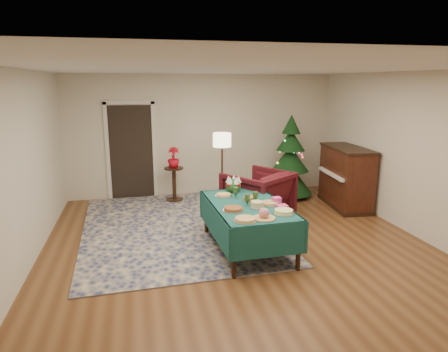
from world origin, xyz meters
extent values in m
plane|color=#593319|center=(0.00, 0.00, 0.00)|extent=(7.00, 7.00, 0.00)
plane|color=white|center=(0.00, 0.00, 2.70)|extent=(7.00, 7.00, 0.00)
plane|color=beige|center=(0.00, 3.50, 1.35)|extent=(6.00, 0.00, 6.00)
plane|color=beige|center=(0.00, -3.50, 1.35)|extent=(6.00, 0.00, 6.00)
plane|color=beige|center=(-3.00, 0.00, 1.35)|extent=(0.00, 7.00, 7.00)
plane|color=beige|center=(3.00, 0.00, 1.35)|extent=(0.00, 7.00, 7.00)
cube|color=black|center=(-1.60, 3.48, 1.02)|extent=(0.92, 0.02, 2.04)
cube|color=silver|center=(-2.10, 3.48, 1.05)|extent=(0.08, 0.04, 2.14)
cube|color=silver|center=(-1.10, 3.48, 1.05)|extent=(0.08, 0.04, 2.14)
cube|color=silver|center=(-1.60, 3.48, 2.10)|extent=(1.08, 0.04, 0.08)
cube|color=navy|center=(-0.86, 1.37, 0.01)|extent=(3.36, 4.32, 0.02)
cylinder|color=black|center=(-0.33, -0.69, 0.36)|extent=(0.07, 0.07, 0.73)
cylinder|color=black|center=(-0.39, 1.00, 0.36)|extent=(0.07, 0.07, 0.73)
cylinder|color=black|center=(0.59, -0.66, 0.36)|extent=(0.07, 0.07, 0.73)
cylinder|color=black|center=(0.52, 1.03, 0.36)|extent=(0.07, 0.07, 0.73)
cube|color=#144742|center=(0.10, 0.17, 0.71)|extent=(1.14, 1.88, 0.04)
cube|color=#144742|center=(0.07, 1.08, 0.50)|extent=(1.10, 0.07, 0.46)
cube|color=#144742|center=(0.13, -0.74, 0.50)|extent=(1.10, 0.07, 0.46)
cube|color=#144742|center=(0.62, 0.19, 0.50)|extent=(0.10, 1.87, 0.46)
cube|color=#144742|center=(-0.42, 0.15, 0.50)|extent=(0.10, 1.87, 0.46)
cylinder|color=silver|center=(-0.14, -0.55, 0.73)|extent=(0.33, 0.33, 0.01)
cylinder|color=tan|center=(-0.14, -0.55, 0.76)|extent=(0.28, 0.28, 0.03)
cylinder|color=silver|center=(0.13, -0.53, 0.73)|extent=(0.31, 0.31, 0.01)
sphere|color=#CC727A|center=(0.13, -0.53, 0.81)|extent=(0.15, 0.15, 0.15)
cylinder|color=silver|center=(0.47, -0.37, 0.73)|extent=(0.30, 0.30, 0.01)
cylinder|color=#D8D172|center=(0.47, -0.37, 0.76)|extent=(0.25, 0.25, 0.05)
cylinder|color=silver|center=(-0.19, -0.09, 0.73)|extent=(0.31, 0.31, 0.01)
cylinder|color=brown|center=(-0.19, -0.09, 0.76)|extent=(0.26, 0.26, 0.04)
cylinder|color=silver|center=(0.18, -0.04, 0.73)|extent=(0.21, 0.21, 0.01)
cylinder|color=tan|center=(0.18, -0.04, 0.78)|extent=(0.18, 0.18, 0.09)
cylinder|color=silver|center=(0.42, 0.08, 0.73)|extent=(0.29, 0.29, 0.01)
cylinder|color=#B2844C|center=(0.42, 0.08, 0.75)|extent=(0.25, 0.25, 0.03)
cylinder|color=silver|center=(0.18, 0.32, 0.73)|extent=(0.24, 0.24, 0.01)
cylinder|color=maroon|center=(0.18, 0.32, 0.77)|extent=(0.20, 0.20, 0.06)
cylinder|color=silver|center=(-0.16, 0.67, 0.73)|extent=(0.27, 0.27, 0.01)
cylinder|color=tan|center=(-0.16, 0.67, 0.75)|extent=(0.23, 0.23, 0.03)
cone|color=#2D471E|center=(0.01, 0.54, 0.77)|extent=(0.07, 0.07, 0.09)
cylinder|color=#2D471E|center=(0.01, 0.54, 0.85)|extent=(0.08, 0.08, 0.09)
cone|color=#2D471E|center=(0.23, 0.22, 0.77)|extent=(0.07, 0.07, 0.09)
cylinder|color=#2D471E|center=(0.23, 0.22, 0.85)|extent=(0.08, 0.08, 0.09)
cone|color=#2D471E|center=(0.08, 0.12, 0.77)|extent=(0.07, 0.07, 0.09)
cylinder|color=#2D471E|center=(0.08, 0.12, 0.85)|extent=(0.08, 0.08, 0.09)
cube|color=#E53F74|center=(0.55, -0.11, 0.75)|extent=(0.15, 0.15, 0.04)
cube|color=#DB3C9C|center=(0.54, 0.11, 0.78)|extent=(0.12, 0.12, 0.10)
sphere|color=#1E4C1E|center=(0.06, 0.90, 0.83)|extent=(0.25, 0.25, 0.25)
cone|color=white|center=(0.15, 0.90, 0.94)|extent=(0.10, 0.10, 0.12)
cone|color=white|center=(0.09, 0.98, 0.94)|extent=(0.10, 0.10, 0.12)
cone|color=white|center=(-0.01, 0.95, 0.94)|extent=(0.10, 0.10, 0.12)
cone|color=white|center=(-0.01, 0.85, 0.94)|extent=(0.10, 0.10, 0.12)
cone|color=white|center=(0.09, 0.81, 0.94)|extent=(0.10, 0.10, 0.12)
sphere|color=#B20C0F|center=(0.15, 0.96, 0.86)|extent=(0.07, 0.07, 0.07)
sphere|color=#B20C0F|center=(0.00, 0.99, 0.86)|extent=(0.07, 0.07, 0.07)
sphere|color=#B20C0F|center=(-0.03, 0.84, 0.86)|extent=(0.07, 0.07, 0.07)
sphere|color=#B20C0F|center=(0.12, 0.81, 0.86)|extent=(0.07, 0.07, 0.07)
imported|color=#420E14|center=(0.64, 1.36, 0.53)|extent=(1.39, 1.37, 1.05)
cylinder|color=#A57F3F|center=(0.21, 2.47, 0.01)|extent=(0.26, 0.26, 0.03)
cylinder|color=black|center=(0.21, 2.47, 0.69)|extent=(0.04, 0.04, 1.38)
cylinder|color=#FFEABF|center=(0.21, 2.47, 1.38)|extent=(0.37, 0.37, 0.28)
cylinder|color=black|center=(-0.73, 3.02, 0.02)|extent=(0.37, 0.37, 0.04)
cylinder|color=black|center=(-0.73, 3.02, 0.36)|extent=(0.08, 0.08, 0.68)
cylinder|color=black|center=(-0.73, 3.02, 0.72)|extent=(0.41, 0.41, 0.03)
imported|color=red|center=(-0.73, 3.02, 0.86)|extent=(0.25, 0.44, 0.25)
cylinder|color=black|center=(1.83, 2.79, 0.07)|extent=(0.11, 0.11, 0.15)
cone|color=black|center=(1.83, 2.79, 0.41)|extent=(1.32, 1.32, 0.64)
cone|color=black|center=(1.83, 2.79, 0.87)|extent=(1.08, 1.08, 0.55)
cone|color=black|center=(1.83, 2.79, 1.29)|extent=(0.81, 0.81, 0.46)
cone|color=black|center=(1.83, 2.79, 1.64)|extent=(0.53, 0.53, 0.41)
cube|color=black|center=(2.68, 1.86, 0.04)|extent=(0.74, 1.46, 0.08)
cube|color=black|center=(2.68, 1.86, 0.62)|extent=(0.72, 1.44, 1.16)
cube|color=black|center=(2.68, 1.86, 1.22)|extent=(0.76, 1.49, 0.05)
cube|color=white|center=(2.38, 1.89, 0.70)|extent=(0.22, 1.20, 0.06)
camera|label=1|loc=(-1.51, -5.36, 2.52)|focal=32.00mm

